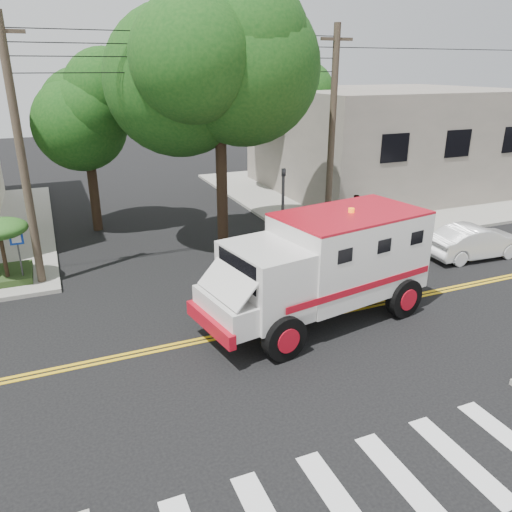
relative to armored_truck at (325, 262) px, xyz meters
name	(u,v)px	position (x,y,z in m)	size (l,w,h in m)	color
ground	(248,331)	(-2.48, 0.10, -1.87)	(100.00, 100.00, 0.00)	black
sidewalk_ne	(367,191)	(11.02, 13.60, -1.79)	(17.00, 17.00, 0.15)	gray
building_right	(386,139)	(12.52, 14.10, 1.28)	(14.00, 12.00, 6.00)	slate
utility_pole_left	(22,160)	(-8.08, 6.10, 2.63)	(0.28, 0.28, 9.00)	#382D23
utility_pole_right	(331,140)	(3.82, 6.30, 2.63)	(0.28, 0.28, 9.00)	#382D23
tree_main	(233,72)	(-0.55, 6.31, 5.33)	(6.08, 5.70, 9.85)	black
tree_left	(92,107)	(-5.16, 11.89, 3.86)	(4.48, 4.20, 7.70)	black
tree_right	(287,90)	(6.36, 15.87, 4.23)	(4.80, 4.50, 8.20)	black
traffic_signal	(283,202)	(1.32, 5.70, 0.36)	(0.15, 0.18, 3.60)	#3F3F42
accessibility_sign	(18,250)	(-8.68, 6.27, -0.50)	(0.45, 0.10, 2.02)	#3F3F42
armored_truck	(325,262)	(0.00, 0.00, 0.00)	(7.55, 3.89, 3.28)	silver
parked_sedan	(475,242)	(8.41, 2.20, -1.18)	(1.45, 4.15, 1.37)	silver
pedestrian_a	(327,228)	(3.41, 5.60, -0.96)	(0.55, 0.36, 1.51)	gray
pedestrian_b	(355,211)	(5.94, 7.33, -0.93)	(0.76, 0.60, 1.57)	gray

